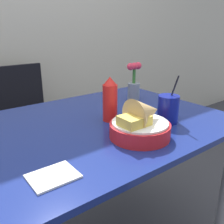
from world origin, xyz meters
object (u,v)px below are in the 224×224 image
at_px(ketchup_bottle, 110,100).
at_px(drink_cup, 168,110).
at_px(chair_far_window, 23,119).
at_px(food_basket, 142,123).
at_px(flower_vase, 134,84).

bearing_deg(ketchup_bottle, drink_cup, -42.59).
bearing_deg(chair_far_window, food_basket, -84.24).
bearing_deg(flower_vase, drink_cup, -108.60).
bearing_deg(flower_vase, food_basket, -128.81).
distance_m(chair_far_window, food_basket, 1.15).
bearing_deg(food_basket, flower_vase, 51.19).
bearing_deg(food_basket, chair_far_window, 95.76).
bearing_deg(drink_cup, flower_vase, 71.40).
relative_size(food_basket, flower_vase, 1.09).
height_order(food_basket, ketchup_bottle, ketchup_bottle).
bearing_deg(drink_cup, ketchup_bottle, 137.41).
xyz_separation_m(food_basket, ketchup_bottle, (0.01, 0.22, 0.04)).
height_order(ketchup_bottle, drink_cup, drink_cup).
relative_size(chair_far_window, food_basket, 3.90).
height_order(chair_far_window, ketchup_bottle, ketchup_bottle).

